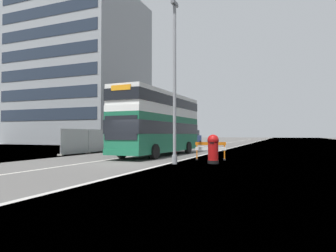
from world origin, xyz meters
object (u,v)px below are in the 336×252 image
lamppost_foreground (175,87)px  car_oncoming_near (178,138)px  red_pillar_postbox (213,148)px  roadworks_barrier (211,148)px  double_decker_bus (160,123)px  car_receding_mid (192,138)px

lamppost_foreground → car_oncoming_near: (-7.75, 21.96, -3.18)m
red_pillar_postbox → car_oncoming_near: bearing=114.8°
roadworks_barrier → double_decker_bus: bearing=152.5°
double_decker_bus → car_oncoming_near: size_ratio=2.89×
lamppost_foreground → roadworks_barrier: lamppost_foreground is taller
car_oncoming_near → car_receding_mid: (-0.36, 7.43, -0.02)m
car_oncoming_near → car_receding_mid: 7.44m
double_decker_bus → red_pillar_postbox: (5.28, -4.66, -1.64)m
lamppost_foreground → car_receding_mid: size_ratio=2.14×
lamppost_foreground → double_decker_bus: bearing=120.7°
car_receding_mid → roadworks_barrier: bearing=-70.3°
red_pillar_postbox → car_receding_mid: (-10.02, 28.37, 0.18)m
double_decker_bus → car_oncoming_near: (-4.38, 16.27, -1.44)m
double_decker_bus → car_oncoming_near: 16.91m
double_decker_bus → car_oncoming_near: bearing=105.1°
car_receding_mid → double_decker_bus: bearing=-78.7°
double_decker_bus → red_pillar_postbox: 7.23m
lamppost_foreground → car_receding_mid: lamppost_foreground is taller
red_pillar_postbox → roadworks_barrier: (-0.70, 2.28, -0.15)m
lamppost_foreground → car_receding_mid: (-8.11, 29.39, -3.20)m
red_pillar_postbox → car_receding_mid: bearing=109.4°
lamppost_foreground → red_pillar_postbox: size_ratio=5.57×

